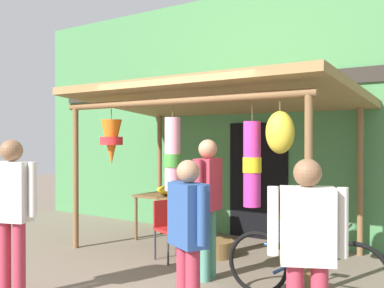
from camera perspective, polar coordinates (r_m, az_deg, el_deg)
ground_plane at (r=6.36m, az=-0.93°, el=-15.05°), size 30.00×30.00×0.00m
shop_facade at (r=8.07m, az=8.53°, el=3.75°), size 10.83×0.29×4.33m
market_stall_canopy at (r=6.84m, az=2.21°, el=4.56°), size 4.31×2.60×2.53m
display_table at (r=7.77m, az=-2.41°, el=-7.03°), size 1.17×0.77×0.77m
flower_heap_on_table at (r=7.71m, az=-2.13°, el=-5.82°), size 0.68×0.48×0.17m
folding_chair at (r=6.59m, az=-2.82°, el=-10.00°), size 0.52×0.52×0.84m
wicker_basket_by_table at (r=6.84m, az=2.92°, el=-12.93°), size 0.55×0.55×0.23m
parked_bicycle at (r=5.14m, az=13.81°, el=-14.82°), size 1.75×0.44×0.92m
vendor_in_orange at (r=3.60m, az=14.25°, el=-12.14°), size 0.54×0.38×1.57m
customer_foreground at (r=4.15m, az=-0.50°, el=-10.80°), size 0.54×0.38×1.53m
shopper_by_bananas at (r=5.20m, az=-21.66°, el=-7.17°), size 0.57×0.34×1.71m
passerby_at_right at (r=5.60m, az=2.00°, el=-6.57°), size 0.28×0.59×1.71m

